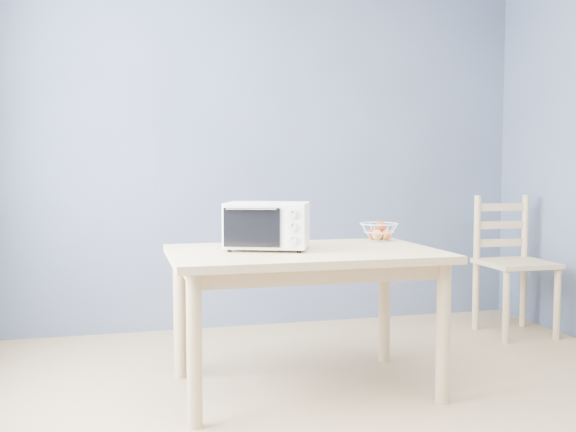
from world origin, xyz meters
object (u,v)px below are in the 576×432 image
object	(u,v)px
toaster_oven	(264,225)
dining_table	(304,269)
dining_chair	(512,266)
fruit_basket	(379,232)

from	to	relation	value
toaster_oven	dining_table	bearing A→B (deg)	5.77
toaster_oven	dining_chair	world-z (taller)	toaster_oven
fruit_basket	toaster_oven	bearing A→B (deg)	-162.06
dining_table	toaster_oven	xyz separation A→B (m)	(-0.20, 0.06, 0.23)
dining_table	toaster_oven	world-z (taller)	toaster_oven
dining_table	fruit_basket	xyz separation A→B (m)	(0.55, 0.30, 0.16)
dining_table	dining_chair	xyz separation A→B (m)	(1.78, 0.78, -0.16)
fruit_basket	dining_chair	xyz separation A→B (m)	(1.23, 0.48, -0.32)
dining_table	toaster_oven	size ratio (longest dim) A/B	2.80
dining_table	dining_chair	distance (m)	1.95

